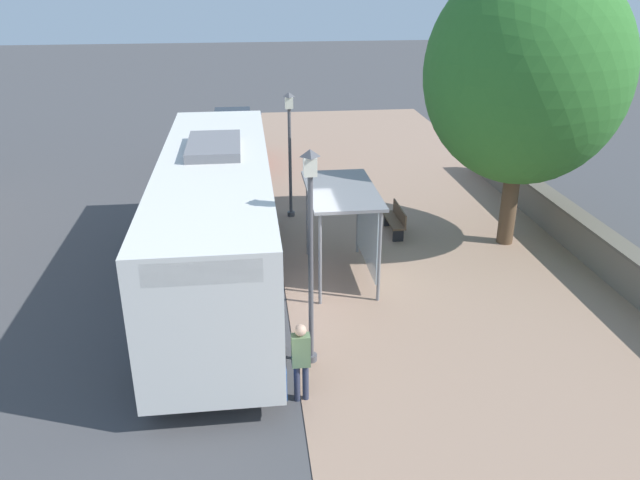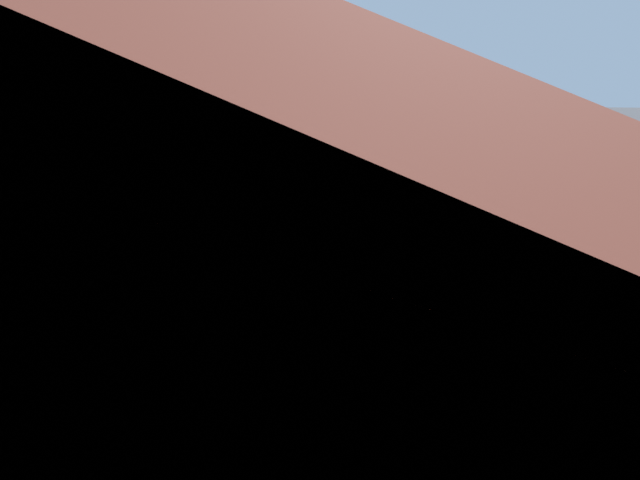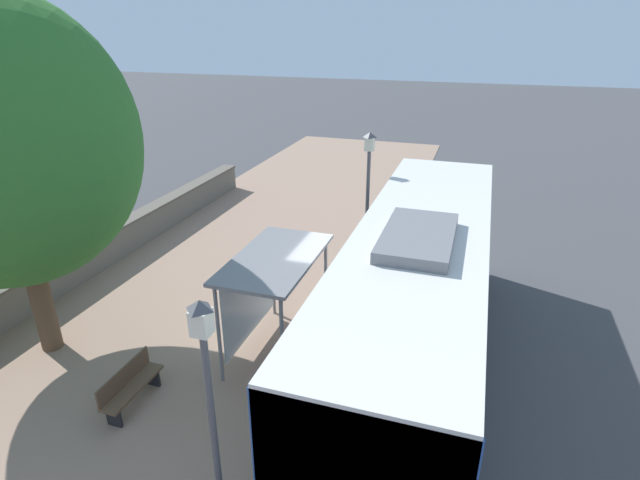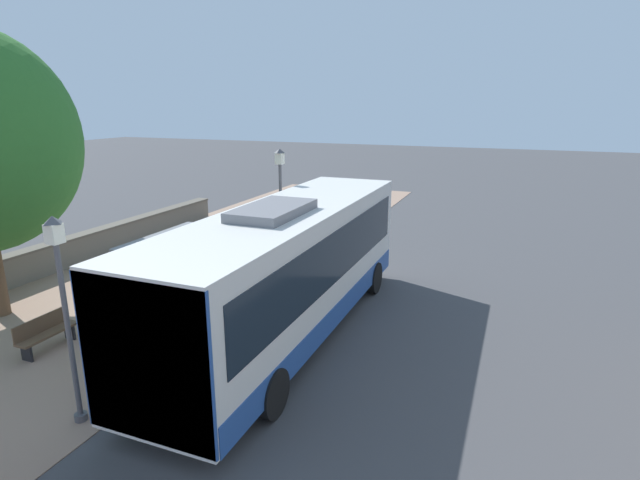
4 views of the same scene
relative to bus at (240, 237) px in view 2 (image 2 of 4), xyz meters
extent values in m
plane|color=#424244|center=(-1.59, 0.85, -1.88)|extent=(120.00, 120.00, 0.00)
cube|color=#937560|center=(-6.09, 0.85, -1.87)|extent=(9.00, 44.00, 0.02)
cube|color=#6B6356|center=(-10.14, 0.85, -1.38)|extent=(0.50, 20.00, 1.00)
cube|color=#5B5449|center=(-10.14, 0.85, -0.84)|extent=(0.60, 20.00, 0.08)
cube|color=silver|center=(0.00, 0.02, 0.05)|extent=(2.55, 10.78, 2.96)
cube|color=black|center=(0.00, 0.02, 0.44)|extent=(2.59, 9.92, 1.30)
cube|color=#264C93|center=(0.00, 0.02, -1.13)|extent=(2.59, 10.57, 0.59)
cube|color=#264C93|center=(0.00, -5.34, 0.05)|extent=(2.59, 0.06, 2.84)
cube|color=black|center=(0.00, 5.37, 1.23)|extent=(1.91, 0.08, 0.41)
cube|color=slate|center=(0.00, -0.79, 1.64)|extent=(1.28, 2.37, 0.22)
cylinder|color=black|center=(-1.20, 3.79, -1.38)|extent=(0.30, 1.00, 1.00)
cylinder|color=black|center=(1.20, 3.79, -1.38)|extent=(0.30, 1.00, 1.00)
cylinder|color=black|center=(-1.20, -3.33, -1.38)|extent=(0.30, 1.00, 1.00)
cylinder|color=black|center=(1.20, -3.33, -1.38)|extent=(0.30, 1.00, 1.00)
cylinder|color=slate|center=(-2.39, -1.77, -0.69)|extent=(0.08, 0.08, 2.37)
cylinder|color=slate|center=(-2.39, 1.11, -0.69)|extent=(0.08, 0.08, 2.37)
cylinder|color=slate|center=(-3.81, -1.77, -0.69)|extent=(0.08, 0.08, 2.37)
cylinder|color=slate|center=(-3.81, 1.11, -0.69)|extent=(0.08, 0.08, 2.37)
cube|color=slate|center=(-3.10, -0.33, 0.53)|extent=(1.72, 3.18, 0.08)
cube|color=silver|center=(-3.79, -0.33, -0.57)|extent=(0.03, 2.60, 1.90)
cylinder|color=#2D3347|center=(-1.68, 4.71, -1.49)|extent=(0.12, 0.12, 0.78)
cylinder|color=#2D3347|center=(-1.52, 4.71, -1.49)|extent=(0.12, 0.12, 0.78)
cube|color=#59724C|center=(-1.60, 4.71, -0.78)|extent=(0.34, 0.22, 0.63)
sphere|color=tan|center=(-1.60, 4.71, -0.35)|extent=(0.22, 0.22, 0.22)
cube|color=brown|center=(-5.15, -2.99, -1.43)|extent=(0.40, 1.54, 0.06)
cube|color=brown|center=(-5.32, -2.99, -1.20)|extent=(0.04, 1.54, 0.40)
cube|color=black|center=(-5.15, -3.61, -1.65)|extent=(0.32, 0.06, 0.45)
cube|color=black|center=(-5.15, -2.37, -1.65)|extent=(0.32, 0.06, 0.45)
cylinder|color=#4C4C51|center=(-1.92, 3.47, -1.80)|extent=(0.24, 0.24, 0.16)
cylinder|color=#4C4C51|center=(-1.92, 3.47, 0.14)|extent=(0.10, 0.10, 4.03)
cube|color=silver|center=(-1.92, 3.47, 2.33)|extent=(0.24, 0.24, 0.35)
pyramid|color=#4C4C51|center=(-1.92, 3.47, 2.58)|extent=(0.28, 0.28, 0.14)
cylinder|color=#4C4C51|center=(-2.15, -4.85, -1.80)|extent=(0.24, 0.24, 0.16)
cylinder|color=#4C4C51|center=(-2.15, -4.85, -0.10)|extent=(0.10, 0.10, 3.56)
cube|color=silver|center=(-2.15, -4.85, 1.86)|extent=(0.24, 0.24, 0.35)
pyramid|color=#4C4C51|center=(-2.15, -4.85, 2.10)|extent=(0.28, 0.28, 0.14)
cylinder|color=brown|center=(-8.29, -1.94, -0.15)|extent=(0.47, 0.47, 3.45)
ellipsoid|color=#2D6B28|center=(-8.29, -1.94, 3.07)|extent=(5.44, 5.44, 5.99)
camera|label=1|loc=(-0.79, 14.29, 5.60)|focal=35.00mm
camera|label=2|loc=(15.66, 3.61, 4.84)|focal=35.00mm
camera|label=3|loc=(0.89, -9.41, 5.27)|focal=28.00mm
camera|label=4|loc=(5.25, -10.87, 4.04)|focal=28.00mm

